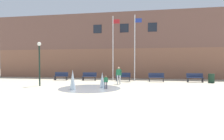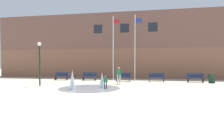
{
  "view_description": "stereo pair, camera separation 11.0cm",
  "coord_description": "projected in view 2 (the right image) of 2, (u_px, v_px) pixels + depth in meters",
  "views": [
    {
      "loc": [
        2.0,
        -7.87,
        1.85
      ],
      "look_at": [
        -0.53,
        7.9,
        1.3
      ],
      "focal_mm": 28.0,
      "sensor_mm": 36.0,
      "label": 1
    },
    {
      "loc": [
        2.11,
        -7.85,
        1.85
      ],
      "look_at": [
        -0.53,
        7.9,
        1.3
      ],
      "focal_mm": 28.0,
      "sensor_mm": 36.0,
      "label": 2
    }
  ],
  "objects": [
    {
      "name": "library_building",
      "position": [
        127.0,
        47.0,
        25.24
      ],
      "size": [
        36.0,
        6.05,
        8.53
      ],
      "color": "brown",
      "rests_on": "ground"
    },
    {
      "name": "ground_plane",
      "position": [
        95.0,
        104.0,
        8.15
      ],
      "size": [
        100.0,
        100.0,
        0.0
      ],
      "primitive_type": "plane",
      "color": "#BCB299"
    },
    {
      "name": "park_bench_far_left",
      "position": [
        61.0,
        76.0,
        20.05
      ],
      "size": [
        1.6,
        0.44,
        0.91
      ],
      "color": "#28282D",
      "rests_on": "ground"
    },
    {
      "name": "adult_watching",
      "position": [
        119.0,
        74.0,
        15.92
      ],
      "size": [
        0.5,
        0.23,
        1.59
      ],
      "rotation": [
        0.0,
        0.0,
        -0.1
      ],
      "color": "silver",
      "rests_on": "ground"
    },
    {
      "name": "flagpole_left",
      "position": [
        113.0,
        46.0,
        19.56
      ],
      "size": [
        0.8,
        0.1,
        7.21
      ],
      "color": "silver",
      "rests_on": "ground"
    },
    {
      "name": "trash_can",
      "position": [
        212.0,
        78.0,
        16.96
      ],
      "size": [
        0.56,
        0.56,
        0.9
      ],
      "primitive_type": "cylinder",
      "color": "#193323",
      "rests_on": "ground"
    },
    {
      "name": "child_running",
      "position": [
        106.0,
        81.0,
        12.97
      ],
      "size": [
        0.31,
        0.24,
        0.99
      ],
      "rotation": [
        0.0,
        0.0,
        -1.89
      ],
      "color": "#1E233D",
      "rests_on": "ground"
    },
    {
      "name": "park_bench_left_of_flagpoles",
      "position": [
        90.0,
        76.0,
        19.53
      ],
      "size": [
        1.6,
        0.44,
        0.91
      ],
      "color": "#28282D",
      "rests_on": "ground"
    },
    {
      "name": "lamp_post_left_lane",
      "position": [
        39.0,
        57.0,
        14.69
      ],
      "size": [
        0.32,
        0.32,
        3.69
      ],
      "color": "#192D23",
      "rests_on": "ground"
    },
    {
      "name": "park_bench_under_right_flagpole",
      "position": [
        195.0,
        78.0,
        17.61
      ],
      "size": [
        1.6,
        0.44,
        0.91
      ],
      "color": "#28282D",
      "rests_on": "ground"
    },
    {
      "name": "splash_fountain",
      "position": [
        87.0,
        82.0,
        13.07
      ],
      "size": [
        4.7,
        4.7,
        1.44
      ],
      "color": "gray",
      "rests_on": "ground"
    },
    {
      "name": "park_bench_center",
      "position": [
        157.0,
        77.0,
        18.17
      ],
      "size": [
        1.6,
        0.44,
        0.91
      ],
      "color": "#28282D",
      "rests_on": "ground"
    },
    {
      "name": "flagpole_right",
      "position": [
        135.0,
        46.0,
        19.16
      ],
      "size": [
        0.8,
        0.1,
        7.23
      ],
      "color": "silver",
      "rests_on": "ground"
    },
    {
      "name": "park_bench_under_left_flagpole",
      "position": [
        123.0,
        77.0,
        18.8
      ],
      "size": [
        1.6,
        0.44,
        0.91
      ],
      "color": "#28282D",
      "rests_on": "ground"
    }
  ]
}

